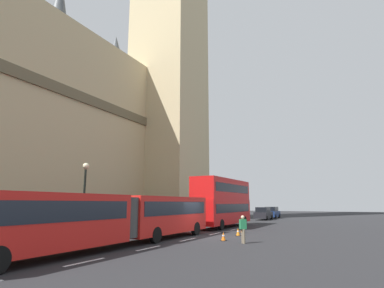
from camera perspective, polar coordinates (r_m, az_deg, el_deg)
ground_plane at (r=23.84m, az=1.68°, el=-16.73°), size 160.00×160.00×0.00m
lane_centre_marking at (r=20.06m, az=-3.99°, el=-17.81°), size 25.20×0.16×0.01m
articulated_bus at (r=18.99m, az=-13.40°, el=-12.67°), size 18.74×2.54×2.90m
double_decker_bus at (r=33.14m, az=5.72°, el=-10.33°), size 10.63×2.54×4.90m
sedan_lead at (r=48.54m, az=13.05°, el=-12.38°), size 4.40×1.86×1.85m
sedan_trailing at (r=53.90m, az=14.54°, el=-12.13°), size 4.40×1.86×1.85m
traffic_cone_west at (r=21.46m, az=5.81°, el=-16.57°), size 0.36×0.36×0.58m
traffic_cone_middle at (r=24.77m, az=8.48°, el=-15.74°), size 0.36×0.36×0.58m
traffic_cone_east at (r=27.22m, az=9.24°, el=-15.26°), size 0.36×0.36×0.58m
street_lamp at (r=23.23m, az=-19.26°, el=-8.74°), size 0.44×0.44×5.27m
pedestrian_near_cones at (r=20.19m, az=9.38°, el=-15.06°), size 0.45×0.46×1.69m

